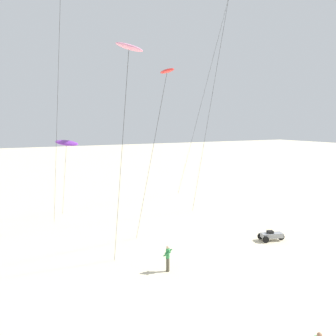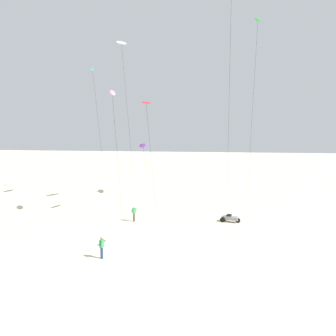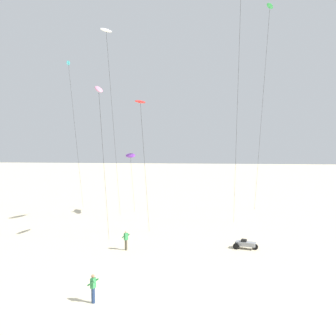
{
  "view_description": "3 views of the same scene",
  "coord_description": "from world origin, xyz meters",
  "px_view_note": "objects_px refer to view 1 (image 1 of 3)",
  "views": [
    {
      "loc": [
        -12.7,
        -11.19,
        9.38
      ],
      "look_at": [
        0.72,
        13.56,
        5.82
      ],
      "focal_mm": 39.49,
      "sensor_mm": 36.0,
      "label": 1
    },
    {
      "loc": [
        7.34,
        -27.55,
        9.66
      ],
      "look_at": [
        1.02,
        11.67,
        5.42
      ],
      "focal_mm": 38.03,
      "sensor_mm": 36.0,
      "label": 2
    },
    {
      "loc": [
        4.75,
        -24.6,
        9.36
      ],
      "look_at": [
        1.24,
        10.69,
        6.83
      ],
      "focal_mm": 43.1,
      "sensor_mm": 36.0,
      "label": 3
    }
  ],
  "objects_px": {
    "kite_red": "(166,74)",
    "kite_purple": "(66,143)",
    "beach_buggy": "(271,235)",
    "kite_flyer_nearest": "(168,258)",
    "kite_pink": "(129,49)"
  },
  "relations": [
    {
      "from": "kite_pink",
      "to": "kite_red",
      "type": "xyz_separation_m",
      "value": [
        3.27,
        1.57,
        -0.98
      ]
    },
    {
      "from": "kite_red",
      "to": "kite_purple",
      "type": "bearing_deg",
      "value": 104.82
    },
    {
      "from": "kite_pink",
      "to": "kite_purple",
      "type": "xyz_separation_m",
      "value": [
        -0.23,
        14.79,
        -6.03
      ]
    },
    {
      "from": "kite_red",
      "to": "beach_buggy",
      "type": "xyz_separation_m",
      "value": [
        9.09,
        -0.58,
        -12.0
      ]
    },
    {
      "from": "kite_red",
      "to": "kite_pink",
      "type": "bearing_deg",
      "value": -154.33
    },
    {
      "from": "kite_pink",
      "to": "kite_purple",
      "type": "relative_size",
      "value": 1.81
    },
    {
      "from": "kite_flyer_nearest",
      "to": "kite_red",
      "type": "bearing_deg",
      "value": 63.8
    },
    {
      "from": "kite_flyer_nearest",
      "to": "beach_buggy",
      "type": "height_order",
      "value": "kite_flyer_nearest"
    },
    {
      "from": "kite_purple",
      "to": "kite_flyer_nearest",
      "type": "distance_m",
      "value": 16.71
    },
    {
      "from": "kite_red",
      "to": "kite_flyer_nearest",
      "type": "xyz_separation_m",
      "value": [
        -0.96,
        -1.96,
        -11.54
      ]
    },
    {
      "from": "kite_pink",
      "to": "beach_buggy",
      "type": "bearing_deg",
      "value": 4.59
    },
    {
      "from": "kite_purple",
      "to": "beach_buggy",
      "type": "relative_size",
      "value": 3.67
    },
    {
      "from": "kite_red",
      "to": "kite_flyer_nearest",
      "type": "distance_m",
      "value": 11.74
    },
    {
      "from": "kite_pink",
      "to": "beach_buggy",
      "type": "xyz_separation_m",
      "value": [
        12.36,
        0.99,
        -12.99
      ]
    },
    {
      "from": "beach_buggy",
      "to": "kite_pink",
      "type": "bearing_deg",
      "value": -175.41
    }
  ]
}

